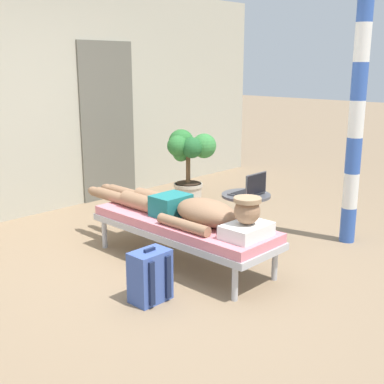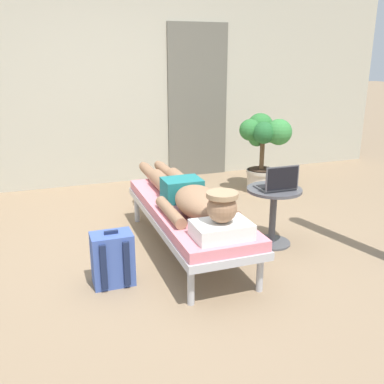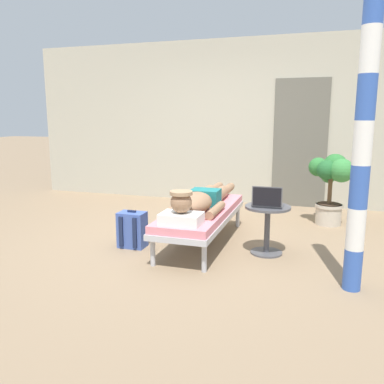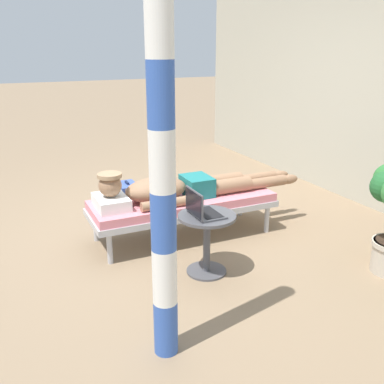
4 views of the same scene
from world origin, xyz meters
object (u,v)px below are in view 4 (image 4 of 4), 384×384
Objects in this scene: lounge_chair at (183,204)px; backpack at (128,201)px; porch_post at (162,161)px; laptop at (201,209)px; side_table at (207,234)px; person_reclining at (178,188)px.

backpack is (-0.71, -0.35, -0.15)m from lounge_chair.
laptop is at bearing 141.60° from porch_post.
side_table reaches higher than lounge_chair.
lounge_chair is 0.81m from backpack.
person_reclining is at bearing 174.68° from side_table.
side_table is at bearing 8.97° from backpack.
side_table is 0.21× the size of porch_post.
laptop is (-0.00, -0.05, 0.23)m from side_table.
lounge_chair is 0.82m from laptop.
porch_post is at bearing -38.40° from laptop.
porch_post reaches higher than side_table.
porch_post is (0.80, -0.69, 0.89)m from side_table.
person_reclining is 1.88m from porch_post.
porch_post reaches higher than laptop.
backpack is 2.55m from porch_post.
lounge_chair is at bearing 152.67° from porch_post.
backpack is at bearing -156.87° from person_reclining.
porch_post is at bearing -27.33° from lounge_chair.
person_reclining is 0.84m from backpack.
person_reclining is 0.87× the size of porch_post.
side_table is 1.69× the size of laptop.
laptop is at bearing -12.70° from lounge_chair.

